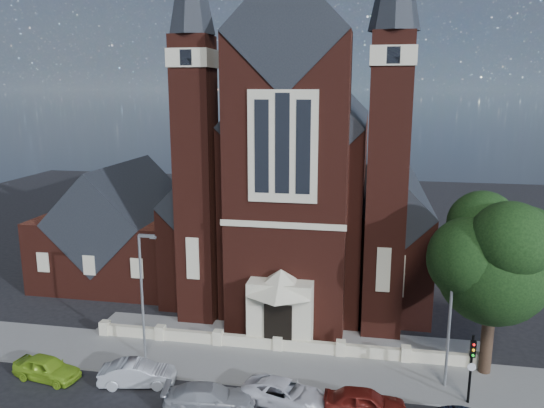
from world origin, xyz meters
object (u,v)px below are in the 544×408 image
(traffic_signal, at_px, (472,361))
(car_lime_van, at_px, (47,368))
(church, at_px, (309,183))
(parish_hall, at_px, (123,233))
(street_lamp_right, at_px, (452,312))
(car_silver_b, at_px, (209,398))
(street_lamp_left, at_px, (143,290))
(car_silver_a, at_px, (138,374))
(street_tree, at_px, (497,263))
(car_dark_red, at_px, (365,403))
(car_white_suv, at_px, (285,393))

(traffic_signal, xyz_separation_m, car_lime_van, (-23.63, -1.68, -1.89))
(church, height_order, traffic_signal, church)
(car_lime_van, bearing_deg, parish_hall, 20.50)
(street_lamp_right, relative_size, car_silver_b, 1.71)
(street_lamp_left, bearing_deg, street_lamp_right, 0.00)
(parish_hall, height_order, car_silver_b, parish_hall)
(car_silver_b, bearing_deg, car_silver_a, 61.71)
(church, bearing_deg, parish_hall, -162.84)
(street_lamp_left, distance_m, car_lime_van, 6.94)
(street_tree, distance_m, car_silver_b, 17.46)
(car_lime_van, xyz_separation_m, car_silver_a, (5.46, 0.35, 0.01))
(traffic_signal, relative_size, car_silver_a, 0.94)
(car_silver_b, distance_m, car_dark_red, 8.11)
(church, xyz_separation_m, car_dark_red, (5.57, -22.43, -7.46))
(street_lamp_right, xyz_separation_m, car_dark_red, (-4.52, -3.49, -3.87))
(car_white_suv, bearing_deg, street_lamp_right, -54.25)
(church, bearing_deg, car_white_suv, -86.43)
(car_dark_red, bearing_deg, traffic_signal, -72.13)
(church, distance_m, car_white_suv, 23.51)
(street_lamp_left, xyz_separation_m, street_lamp_right, (18.00, 0.00, 0.00))
(street_lamp_left, relative_size, car_dark_red, 1.90)
(street_lamp_right, bearing_deg, car_white_suv, -159.36)
(church, relative_size, street_tree, 3.26)
(street_tree, xyz_separation_m, street_lamp_right, (-2.51, -1.71, -2.36))
(car_lime_van, bearing_deg, car_silver_a, -76.86)
(parish_hall, distance_m, car_silver_a, 19.36)
(church, bearing_deg, street_lamp_right, -61.96)
(car_silver_b, distance_m, car_white_suv, 4.05)
(car_lime_van, height_order, car_white_suv, car_lime_van)
(church, distance_m, car_lime_van, 26.62)
(church, relative_size, parish_hall, 2.86)
(parish_hall, relative_size, street_tree, 1.14)
(parish_hall, distance_m, car_dark_red, 27.96)
(church, xyz_separation_m, car_white_suv, (1.39, -22.22, -7.54))
(street_tree, bearing_deg, car_white_suv, -156.02)
(church, bearing_deg, car_lime_van, -119.64)
(car_lime_van, xyz_separation_m, car_dark_red, (18.20, -0.23, 0.04))
(church, distance_m, car_silver_b, 24.71)
(church, distance_m, traffic_signal, 23.94)
(parish_hall, xyz_separation_m, street_lamp_left, (8.09, -14.00, 0.59))
(car_lime_van, bearing_deg, car_silver_b, -87.40)
(car_white_suv, bearing_deg, street_tree, -50.91)
(parish_hall, bearing_deg, car_silver_a, -62.42)
(street_lamp_left, relative_size, traffic_signal, 2.02)
(church, xyz_separation_m, car_silver_a, (-7.17, -21.85, -7.48))
(car_silver_a, relative_size, car_silver_b, 0.90)
(car_silver_b, bearing_deg, church, -15.79)
(car_silver_b, bearing_deg, parish_hall, 26.45)
(car_silver_b, relative_size, car_dark_red, 1.11)
(car_silver_b, relative_size, car_white_suv, 1.02)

